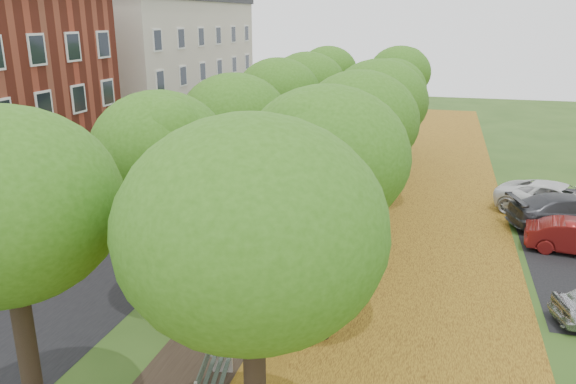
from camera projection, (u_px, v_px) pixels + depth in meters
The scene contains 9 objects.
street_asphalt at pixel (156, 209), 27.10m from camera, with size 8.00×70.00×0.01m, color black.
footpath at pixel (307, 223), 25.21m from camera, with size 3.20×70.00×0.01m, color black.
leaf_verge at pixel (421, 234), 23.95m from camera, with size 7.50×70.00×0.01m, color #B48521.
tree_row_west at pixel (259, 107), 24.23m from camera, with size 4.16×34.16×6.94m.
tree_row_east at pixel (370, 112), 23.02m from camera, with size 4.16×34.16×6.94m.
building_cream at pixel (152, 65), 44.51m from camera, with size 10.30×20.30×10.40m.
bench at pixel (213, 376), 13.72m from camera, with size 0.89×1.96×0.89m.
car_grey at pixel (571, 213), 24.33m from camera, with size 2.14×5.26×1.53m, color #38393D.
car_white at pixel (559, 201), 25.83m from camera, with size 2.56×5.55×1.54m, color white.
Camera 1 is at (5.41, -8.03, 8.86)m, focal length 35.00 mm.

